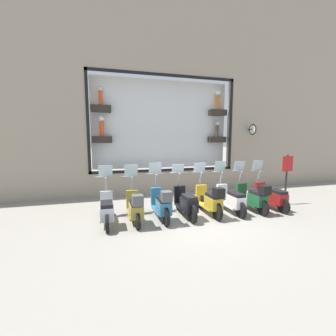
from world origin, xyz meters
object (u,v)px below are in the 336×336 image
scooter_black_4 (186,203)px  scooter_teal_5 (162,204)px  scooter_red_0 (272,197)px  scooter_yellow_3 (210,200)px  scooter_olive_6 (135,207)px  scooter_green_1 (253,197)px  scooter_white_2 (231,200)px  shop_sign_post (286,178)px  scooter_silver_7 (107,210)px

scooter_black_4 → scooter_teal_5: bearing=94.2°
scooter_red_0 → scooter_yellow_3: (-0.06, 2.37, 0.06)m
scooter_red_0 → scooter_olive_6: (-0.07, 4.74, 0.03)m
scooter_green_1 → scooter_teal_5: 3.16m
scooter_yellow_3 → scooter_black_4: size_ratio=1.00×
scooter_white_2 → scooter_yellow_3: bearing=94.1°
scooter_green_1 → scooter_teal_5: scooter_teal_5 is taller
scooter_black_4 → shop_sign_post: shop_sign_post is taller
scooter_red_0 → scooter_white_2: scooter_white_2 is taller
scooter_yellow_3 → scooter_teal_5: scooter_teal_5 is taller
scooter_white_2 → scooter_teal_5: 2.37m
scooter_yellow_3 → shop_sign_post: size_ratio=0.98×
scooter_white_2 → scooter_silver_7: (-0.00, 3.95, -0.00)m
scooter_olive_6 → scooter_white_2: bearing=-88.7°
scooter_olive_6 → scooter_black_4: bearing=-87.4°
scooter_yellow_3 → scooter_teal_5: (0.00, 1.58, 0.00)m
scooter_white_2 → scooter_olive_6: (-0.07, 3.16, 0.02)m
scooter_white_2 → scooter_olive_6: bearing=91.3°
shop_sign_post → scooter_olive_6: bearing=93.4°
scooter_olive_6 → shop_sign_post: bearing=-86.6°
scooter_red_0 → scooter_green_1: (-0.06, 0.79, 0.05)m
shop_sign_post → scooter_white_2: bearing=96.2°
scooter_yellow_3 → scooter_teal_5: 1.58m
scooter_teal_5 → scooter_silver_7: scooter_teal_5 is taller
scooter_black_4 → scooter_olive_6: 1.58m
scooter_white_2 → scooter_green_1: bearing=-94.5°
scooter_black_4 → scooter_green_1: bearing=-91.6°
scooter_teal_5 → scooter_silver_7: size_ratio=1.01×
scooter_red_0 → scooter_green_1: bearing=94.4°
scooter_olive_6 → scooter_red_0: bearing=-89.2°
scooter_olive_6 → scooter_silver_7: same height
scooter_red_0 → scooter_teal_5: scooter_teal_5 is taller
scooter_red_0 → scooter_black_4: bearing=89.9°
scooter_red_0 → scooter_white_2: (0.00, 1.58, 0.01)m
scooter_white_2 → scooter_olive_6: scooter_white_2 is taller
shop_sign_post → scooter_black_4: bearing=93.8°
scooter_black_4 → scooter_olive_6: scooter_olive_6 is taller
scooter_black_4 → scooter_teal_5: size_ratio=1.00×
scooter_silver_7 → shop_sign_post: 6.39m
scooter_red_0 → scooter_olive_6: bearing=90.8°
scooter_yellow_3 → scooter_black_4: bearing=85.7°
scooter_green_1 → scooter_silver_7: scooter_silver_7 is taller
scooter_white_2 → scooter_silver_7: size_ratio=1.00×
scooter_yellow_3 → shop_sign_post: (0.32, -3.20, 0.53)m
scooter_green_1 → scooter_white_2: size_ratio=1.00×
scooter_teal_5 → shop_sign_post: 4.82m
scooter_yellow_3 → scooter_silver_7: (0.06, 3.16, -0.05)m
scooter_white_2 → shop_sign_post: shop_sign_post is taller
scooter_olive_6 → shop_sign_post: 5.61m
scooter_yellow_3 → scooter_silver_7: size_ratio=1.01×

